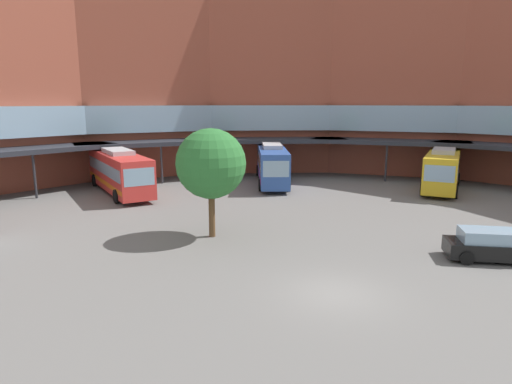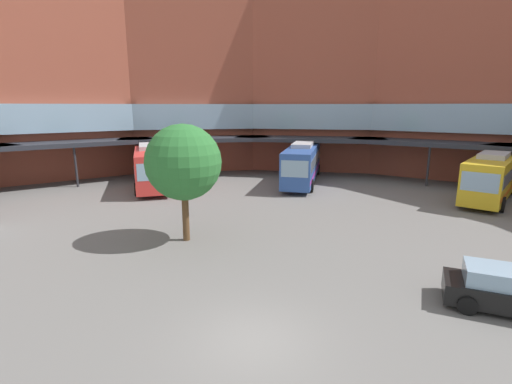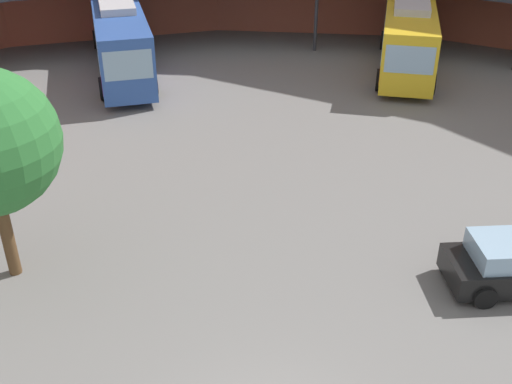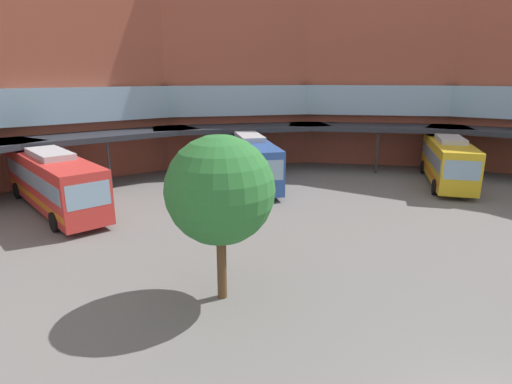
% 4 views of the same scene
% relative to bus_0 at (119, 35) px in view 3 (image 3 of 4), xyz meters
% --- Properties ---
extents(bus_0, '(3.06, 12.35, 3.76)m').
position_rel_bus_0_xyz_m(bus_0, '(0.00, 0.00, 0.00)').
color(bus_0, '#2D519E').
rests_on(bus_0, ground).
extents(bus_4, '(7.00, 10.11, 3.66)m').
position_rel_bus_0_xyz_m(bus_4, '(14.64, -4.38, -0.05)').
color(bus_4, gold).
rests_on(bus_4, ground).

